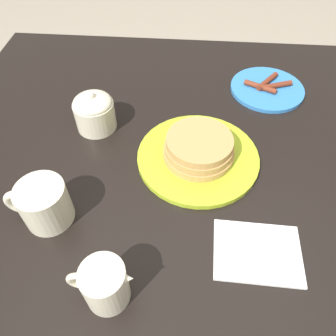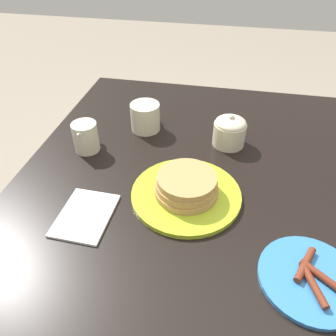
# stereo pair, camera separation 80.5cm
# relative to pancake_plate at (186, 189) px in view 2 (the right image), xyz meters

# --- Properties ---
(ground_plane) EXTENTS (8.00, 8.00, 0.00)m
(ground_plane) POSITION_rel_pancake_plate_xyz_m (0.04, -0.03, -0.75)
(ground_plane) COLOR gray
(dining_table) EXTENTS (1.14, 0.95, 0.73)m
(dining_table) POSITION_rel_pancake_plate_xyz_m (0.04, -0.03, -0.14)
(dining_table) COLOR black
(dining_table) RESTS_ON ground_plane
(pancake_plate) EXTENTS (0.26, 0.26, 0.06)m
(pancake_plate) POSITION_rel_pancake_plate_xyz_m (0.00, 0.00, 0.00)
(pancake_plate) COLOR #AAC628
(pancake_plate) RESTS_ON dining_table
(side_plate_bacon) EXTENTS (0.19, 0.19, 0.02)m
(side_plate_bacon) POSITION_rel_pancake_plate_xyz_m (-0.18, -0.26, -0.02)
(side_plate_bacon) COLOR #337AC6
(side_plate_bacon) RESTS_ON dining_table
(coffee_mug) EXTENTS (0.12, 0.09, 0.08)m
(coffee_mug) POSITION_rel_pancake_plate_xyz_m (0.28, 0.17, 0.02)
(coffee_mug) COLOR beige
(coffee_mug) RESTS_ON dining_table
(creamer_pitcher) EXTENTS (0.11, 0.07, 0.09)m
(creamer_pitcher) POSITION_rel_pancake_plate_xyz_m (0.13, 0.30, 0.02)
(creamer_pitcher) COLOR beige
(creamer_pitcher) RESTS_ON dining_table
(sugar_bowl) EXTENTS (0.09, 0.09, 0.10)m
(sugar_bowl) POSITION_rel_pancake_plate_xyz_m (0.24, -0.09, 0.02)
(sugar_bowl) COLOR beige
(sugar_bowl) RESTS_ON dining_table
(napkin) EXTENTS (0.15, 0.12, 0.01)m
(napkin) POSITION_rel_pancake_plate_xyz_m (-0.11, 0.21, -0.02)
(napkin) COLOR white
(napkin) RESTS_ON dining_table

